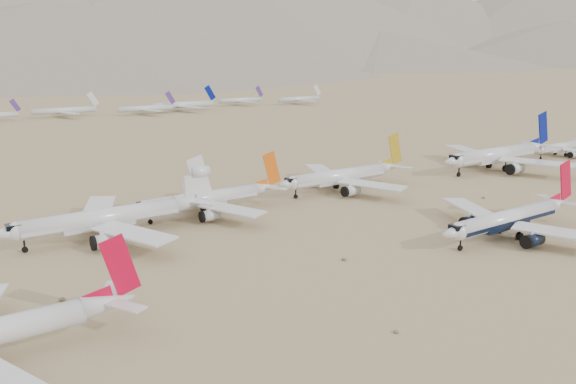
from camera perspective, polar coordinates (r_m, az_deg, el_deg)
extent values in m
plane|color=#927755|center=(133.54, 19.92, -5.74)|extent=(7000.00, 7000.00, 0.00)
cylinder|color=silver|center=(143.49, 21.33, -2.53)|extent=(34.71, 4.10, 4.10)
cube|color=black|center=(143.63, 21.31, -2.73)|extent=(34.02, 4.16, 0.92)
sphere|color=silver|center=(130.00, 16.93, -3.84)|extent=(4.10, 4.10, 4.10)
cube|color=black|center=(129.20, 16.79, -3.41)|extent=(2.87, 2.67, 1.03)
cone|color=silver|center=(161.12, 25.71, -1.10)|extent=(8.68, 4.10, 4.10)
cube|color=silver|center=(139.82, 26.01, -3.74)|extent=(13.41, 21.13, 0.64)
cube|color=silver|center=(160.59, 27.25, -1.13)|extent=(5.51, 7.20, 0.25)
cylinder|color=black|center=(138.27, 23.66, -4.48)|extent=(4.82, 2.95, 2.95)
cube|color=silver|center=(152.59, 18.15, -1.58)|extent=(13.41, 21.13, 0.64)
cube|color=silver|center=(164.35, 24.84, -0.55)|extent=(5.51, 7.20, 0.25)
cylinder|color=black|center=(147.43, 18.10, -2.87)|extent=(4.82, 2.95, 2.95)
cube|color=red|center=(161.86, 26.37, 1.07)|extent=(6.58, 0.33, 10.84)
cylinder|color=black|center=(132.04, 17.08, -5.45)|extent=(1.23, 0.51, 1.23)
cylinder|color=black|center=(144.24, 22.45, -4.16)|extent=(1.72, 1.03, 1.72)
cylinder|color=black|center=(147.26, 20.60, -3.62)|extent=(1.72, 1.03, 1.72)
cone|color=silver|center=(94.59, -17.79, -10.64)|extent=(8.31, 3.99, 3.99)
cube|color=silver|center=(91.42, -16.12, -11.05)|extent=(5.28, 6.90, 0.24)
cube|color=silver|center=(98.17, -17.55, -9.37)|extent=(5.28, 6.90, 0.24)
cube|color=red|center=(92.98, -16.69, -7.15)|extent=(6.30, 0.32, 10.38)
cylinder|color=silver|center=(223.94, 20.30, 3.60)|extent=(42.80, 5.19, 5.19)
cube|color=silver|center=(224.05, 20.29, 3.43)|extent=(41.94, 5.27, 1.17)
sphere|color=silver|center=(207.11, 16.82, 3.08)|extent=(5.19, 5.19, 5.19)
cube|color=black|center=(206.26, 16.71, 3.45)|extent=(3.63, 3.37, 1.30)
cone|color=silver|center=(245.68, 23.95, 4.21)|extent=(10.70, 5.19, 5.19)
cube|color=silver|center=(218.64, 23.98, 2.77)|extent=(16.53, 26.05, 0.80)
cube|color=silver|center=(244.82, 25.20, 4.21)|extent=(6.79, 8.88, 0.31)
cylinder|color=silver|center=(216.71, 22.12, 2.23)|extent=(5.94, 3.74, 3.74)
cube|color=silver|center=(235.57, 17.80, 4.05)|extent=(16.53, 26.05, 0.80)
cube|color=silver|center=(249.92, 23.27, 4.58)|extent=(6.79, 8.88, 0.31)
cylinder|color=silver|center=(228.83, 17.75, 3.18)|extent=(5.94, 3.74, 3.74)
cube|color=#031077|center=(247.18, 24.49, 5.95)|extent=(8.11, 0.42, 13.37)
cylinder|color=black|center=(209.10, 16.95, 1.72)|extent=(1.56, 0.65, 1.56)
cylinder|color=black|center=(224.21, 21.21, 2.26)|extent=(2.18, 1.30, 2.18)
cylinder|color=black|center=(228.31, 19.73, 2.58)|extent=(2.18, 1.30, 2.18)
cylinder|color=silver|center=(178.94, 5.17, 1.64)|extent=(35.47, 4.31, 4.31)
cube|color=silver|center=(179.05, 5.17, 1.47)|extent=(34.76, 4.37, 0.97)
sphere|color=silver|center=(168.51, 0.49, 0.91)|extent=(4.31, 4.31, 4.31)
cube|color=black|center=(167.89, 0.31, 1.28)|extent=(3.02, 2.80, 1.08)
cone|color=silver|center=(193.24, 10.22, 2.50)|extent=(8.87, 4.31, 4.31)
cube|color=silver|center=(171.68, 8.51, 0.74)|extent=(13.70, 21.59, 0.67)
cube|color=silver|center=(191.50, 11.45, 2.50)|extent=(5.63, 7.36, 0.26)
cylinder|color=silver|center=(171.78, 6.49, 0.15)|extent=(4.93, 3.10, 3.10)
cube|color=silver|center=(190.32, 3.43, 2.19)|extent=(13.70, 21.59, 0.67)
cube|color=silver|center=(197.19, 9.76, 2.91)|extent=(5.63, 7.36, 0.26)
cylinder|color=silver|center=(185.05, 2.96, 1.24)|extent=(4.93, 3.10, 3.10)
cube|color=gold|center=(193.84, 10.83, 4.35)|extent=(6.72, 0.34, 11.08)
cylinder|color=black|center=(170.14, 0.79, -0.45)|extent=(1.29, 0.54, 1.29)
cylinder|color=black|center=(178.52, 6.12, 0.25)|extent=(1.81, 1.08, 1.81)
cylinder|color=black|center=(183.03, 4.91, 0.62)|extent=(1.81, 1.08, 1.81)
cylinder|color=silver|center=(154.05, -8.63, -0.67)|extent=(32.30, 3.95, 3.95)
cube|color=silver|center=(154.18, -8.62, -0.85)|extent=(31.65, 4.01, 0.89)
sphere|color=silver|center=(148.12, -14.26, -1.55)|extent=(3.95, 3.95, 3.95)
cube|color=black|center=(147.65, -14.50, -1.18)|extent=(2.76, 2.57, 0.99)
cone|color=silver|center=(163.23, -2.31, 0.42)|extent=(8.07, 3.95, 3.95)
cube|color=silver|center=(145.48, -5.78, -1.75)|extent=(12.47, 19.66, 0.61)
cube|color=silver|center=(160.87, -1.14, 0.41)|extent=(5.13, 6.70, 0.24)
cylinder|color=silver|center=(147.01, -7.87, -2.36)|extent=(4.49, 2.84, 2.84)
cube|color=silver|center=(165.26, -9.56, 0.05)|extent=(12.47, 19.66, 0.61)
cube|color=silver|center=(167.01, -2.53, 0.91)|extent=(5.13, 6.70, 0.24)
cylinder|color=silver|center=(161.02, -10.41, -1.01)|extent=(4.49, 2.84, 2.84)
cube|color=#D95910|center=(163.17, -1.66, 2.44)|extent=(6.12, 0.32, 10.09)
cylinder|color=black|center=(149.52, -13.82, -2.96)|extent=(1.18, 0.49, 1.18)
cylinder|color=black|center=(153.20, -7.67, -2.16)|extent=(1.66, 0.99, 1.66)
cylinder|color=black|center=(157.99, -8.58, -1.69)|extent=(1.66, 0.99, 1.66)
cylinder|color=silver|center=(140.05, -18.34, -2.50)|extent=(37.07, 4.44, 4.44)
cube|color=silver|center=(140.20, -18.32, -2.72)|extent=(36.33, 4.50, 1.00)
sphere|color=silver|center=(136.59, -25.81, -3.63)|extent=(4.44, 4.44, 4.44)
cube|color=black|center=(136.18, -26.14, -3.18)|extent=(3.11, 2.88, 1.11)
cone|color=silver|center=(147.37, -9.79, -1.04)|extent=(9.27, 4.44, 4.44)
cube|color=silver|center=(129.08, -15.47, -4.05)|extent=(14.32, 22.56, 0.69)
cube|color=silver|center=(144.21, -8.44, -1.09)|extent=(5.88, 7.69, 0.27)
cylinder|color=silver|center=(131.91, -17.99, -4.76)|extent=(5.15, 3.20, 3.20)
cube|color=silver|center=(153.11, -18.66, -1.44)|extent=(14.32, 22.56, 0.69)
cube|color=silver|center=(151.71, -9.85, -0.39)|extent=(5.88, 7.69, 0.27)
cylinder|color=silver|center=(148.84, -20.00, -2.79)|extent=(5.15, 3.20, 3.20)
cube|color=silver|center=(146.89, -8.98, 1.52)|extent=(7.03, 0.36, 11.58)
cylinder|color=silver|center=(146.70, -8.91, 2.08)|extent=(4.63, 2.88, 2.88)
cylinder|color=black|center=(138.04, -25.16, -5.32)|extent=(1.33, 0.55, 1.33)
cylinder|color=black|center=(138.79, -17.23, -4.37)|extent=(1.86, 1.11, 1.86)
cylinder|color=black|center=(144.49, -17.97, -3.70)|extent=(1.86, 1.11, 1.86)
cylinder|color=silver|center=(265.98, 25.88, 4.15)|extent=(28.37, 3.43, 3.43)
cube|color=silver|center=(266.04, 25.87, 4.06)|extent=(27.80, 3.48, 0.77)
sphere|color=silver|center=(253.91, 24.25, 3.91)|extent=(3.43, 3.43, 3.43)
cube|color=black|center=(253.33, 24.21, 4.11)|extent=(2.40, 2.23, 0.86)
cylinder|color=silver|center=(261.58, 26.97, 3.41)|extent=(3.94, 2.47, 2.47)
cube|color=silver|center=(272.96, 24.30, 4.41)|extent=(10.96, 17.26, 0.53)
cylinder|color=silver|center=(268.48, 24.38, 3.92)|extent=(3.94, 2.47, 2.47)
cylinder|color=black|center=(255.18, 24.28, 3.17)|extent=(1.03, 0.43, 1.03)
cylinder|color=black|center=(266.33, 26.38, 3.40)|extent=(1.44, 0.86, 1.44)
cylinder|color=black|center=(268.67, 25.50, 3.58)|extent=(1.44, 0.86, 1.44)
cube|color=#4B2B80|center=(405.06, -25.98, 7.93)|extent=(6.78, 0.34, 8.53)
cylinder|color=silver|center=(412.99, -21.76, 7.69)|extent=(41.60, 4.11, 4.11)
cube|color=silver|center=(417.06, -19.20, 8.93)|extent=(8.29, 0.41, 10.43)
cube|color=silver|center=(402.60, -21.40, 7.50)|extent=(10.96, 19.15, 0.41)
cube|color=silver|center=(423.52, -22.08, 7.72)|extent=(10.96, 19.15, 0.41)
cylinder|color=silver|center=(412.33, -14.24, 8.24)|extent=(39.64, 3.92, 3.92)
cube|color=#4B2B80|center=(418.48, -11.87, 9.36)|extent=(7.90, 0.39, 9.94)
cube|color=silver|center=(402.81, -13.72, 8.05)|extent=(10.44, 18.25, 0.39)
cube|color=silver|center=(422.00, -14.72, 8.25)|extent=(10.44, 18.25, 0.39)
cylinder|color=silver|center=(429.95, -10.60, 8.70)|extent=(47.71, 4.71, 4.71)
cube|color=#031077|center=(438.76, -7.93, 9.95)|extent=(9.50, 0.47, 11.97)
cube|color=silver|center=(418.78, -9.91, 8.50)|extent=(12.57, 21.96, 0.47)
cube|color=silver|center=(441.31, -11.25, 8.71)|extent=(12.57, 21.96, 0.47)
cylinder|color=silver|center=(471.16, -4.84, 9.29)|extent=(38.72, 3.83, 3.83)
cube|color=#4B2B80|center=(479.84, -2.93, 10.18)|extent=(7.71, 0.38, 9.71)
cube|color=silver|center=(462.53, -4.22, 9.14)|extent=(10.20, 17.82, 0.38)
cube|color=silver|center=(479.93, -5.43, 9.29)|extent=(10.20, 17.82, 0.38)
cylinder|color=silver|center=(480.40, 1.15, 9.43)|extent=(40.05, 3.96, 3.96)
cube|color=silver|center=(491.01, 2.98, 10.30)|extent=(7.98, 0.40, 10.05)
cube|color=silver|center=(472.06, 1.89, 9.27)|extent=(10.55, 18.44, 0.40)
cube|color=silver|center=(488.92, 0.44, 9.45)|extent=(10.55, 18.44, 0.40)
cone|color=slate|center=(1583.44, -24.00, 15.70)|extent=(1824.00, 1824.00, 240.00)
cone|color=slate|center=(1915.14, -9.73, 18.29)|extent=(2356.00, 2356.00, 380.00)
cone|color=slate|center=(2122.73, 3.96, 16.80)|extent=(1682.00, 1682.00, 290.00)
cone|color=slate|center=(2638.47, 12.63, 16.63)|extent=(2380.00, 2380.00, 350.00)
cone|color=slate|center=(3066.63, 25.07, 15.85)|extent=(2460.00, 2460.00, 410.00)
cone|color=slate|center=(1199.59, -22.67, 14.32)|extent=(1260.00, 1260.00, 140.00)
cone|color=slate|center=(1609.99, 9.42, 14.14)|extent=(900.00, 900.00, 100.00)
cone|color=slate|center=(2321.59, 26.31, 13.53)|extent=(1395.00, 1395.00, 155.00)
ellipsoid|color=brown|center=(109.85, -21.99, -10.07)|extent=(1.12, 1.12, 0.62)
ellipsoid|color=brown|center=(93.20, 10.92, -13.75)|extent=(0.84, 0.84, 0.46)
ellipsoid|color=brown|center=(121.31, 5.74, -6.78)|extent=(0.98, 0.98, 0.54)
ellipsoid|color=brown|center=(153.94, 24.85, -3.52)|extent=(0.84, 0.84, 0.46)
ellipsoid|color=brown|center=(180.48, 19.24, -0.52)|extent=(0.98, 0.98, 0.54)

